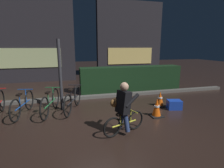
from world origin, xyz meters
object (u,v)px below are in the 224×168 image
Objects in this scene: street_post at (60,76)px; traffic_cone_far at (160,99)px; traffic_cone_near at (157,108)px; blue_crate at (174,105)px; parked_bike_center_left at (51,102)px; parked_bike_center_right at (73,100)px; parked_bike_left_mid at (23,104)px; cyclist at (123,108)px.

traffic_cone_far is (3.30, -0.50, -0.88)m from street_post.
traffic_cone_near reaches higher than blue_crate.
blue_crate is (0.87, 0.40, -0.11)m from traffic_cone_near.
parked_bike_center_right is (0.68, 0.08, 0.01)m from parked_bike_center_left.
traffic_cone_far is at bearing -76.91° from parked_bike_center_right.
parked_bike_left_mid reaches higher than blue_crate.
parked_bike_center_right is 3.19× the size of traffic_cone_far.
parked_bike_center_left is at bearing 115.61° from parked_bike_center_right.
parked_bike_center_left is 3.02× the size of traffic_cone_near.
cyclist is (1.76, -1.75, 0.28)m from parked_bike_center_left.
traffic_cone_near is 0.98m from traffic_cone_far.
parked_bike_center_right is 1.32× the size of cyclist.
traffic_cone_far reaches higher than blue_crate.
street_post is at bearing 105.61° from cyclist.
parked_bike_center_right reaches higher than blue_crate.
traffic_cone_near is (2.73, -1.30, -0.87)m from street_post.
traffic_cone_near is at bearing -95.92° from parked_bike_center_right.
blue_crate is at bearing -52.96° from traffic_cone_far.
parked_bike_center_right reaches higher than traffic_cone_near.
parked_bike_center_left is 3.22m from traffic_cone_near.
traffic_cone_far is at bearing -8.65° from street_post.
parked_bike_center_left is 0.68m from parked_bike_center_right.
cyclist reaches higher than traffic_cone_near.
traffic_cone_near is 1.24× the size of blue_crate.
parked_bike_left_mid is 1.28× the size of cyclist.
street_post is at bearing 80.60° from parked_bike_center_right.
blue_crate is 0.35× the size of cyclist.
parked_bike_left_mid is 4.00m from traffic_cone_near.
street_post is 0.87m from parked_bike_center_right.
traffic_cone_far is (4.42, -0.30, -0.09)m from parked_bike_left_mid.
parked_bike_center_right is 2.62m from traffic_cone_near.
traffic_cone_far is at bearing 54.47° from traffic_cone_near.
parked_bike_center_right is 2.96m from traffic_cone_far.
street_post is 1.37× the size of parked_bike_center_right.
street_post is 1.38× the size of parked_bike_center_left.
traffic_cone_near is at bearing 9.15° from cyclist.
parked_bike_center_right is (1.47, 0.01, 0.02)m from parked_bike_left_mid.
parked_bike_left_mid reaches higher than traffic_cone_near.
street_post is 1.42× the size of parked_bike_left_mid.
cyclist is (1.09, -1.82, 0.27)m from parked_bike_center_right.
parked_bike_left_mid is 2.93× the size of traffic_cone_near.
traffic_cone_near is (3.05, -1.03, -0.09)m from parked_bike_center_left.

